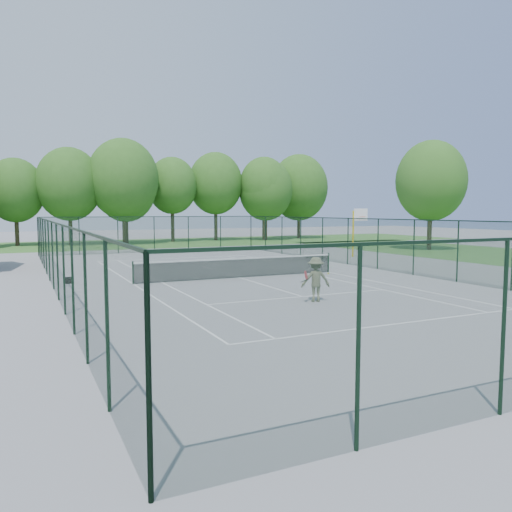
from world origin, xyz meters
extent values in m
plane|color=gray|center=(0.00, 0.00, 0.00)|extent=(140.00, 140.00, 0.00)
cube|color=#447D31|center=(0.00, 30.00, 0.01)|extent=(80.00, 16.00, 0.01)
cube|color=#447D31|center=(24.00, 4.00, 0.01)|extent=(14.00, 40.00, 0.01)
cube|color=white|center=(0.00, 11.88, 0.00)|extent=(10.97, 0.08, 0.01)
cube|color=white|center=(0.00, -11.88, 0.00)|extent=(10.97, 0.08, 0.01)
cube|color=white|center=(0.00, 6.40, 0.00)|extent=(8.23, 0.08, 0.01)
cube|color=white|center=(0.00, -6.40, 0.00)|extent=(8.23, 0.08, 0.01)
cube|color=white|center=(5.49, 0.00, 0.00)|extent=(0.08, 23.77, 0.01)
cube|color=white|center=(-5.49, 0.00, 0.00)|extent=(0.08, 23.77, 0.01)
cube|color=white|center=(4.12, 0.00, 0.00)|extent=(0.08, 23.77, 0.01)
cube|color=white|center=(-4.12, 0.00, 0.00)|extent=(0.08, 23.77, 0.01)
cube|color=white|center=(0.00, 0.00, 0.00)|extent=(0.08, 12.80, 0.01)
cylinder|color=black|center=(-5.50, 0.00, 0.55)|extent=(0.08, 0.08, 1.10)
cylinder|color=black|center=(5.50, 0.00, 0.55)|extent=(0.08, 0.08, 1.10)
cube|color=black|center=(0.00, 0.00, 0.50)|extent=(11.00, 0.02, 0.96)
cube|color=white|center=(0.00, 0.00, 1.00)|extent=(11.00, 0.05, 0.07)
cube|color=#193522|center=(0.00, 18.00, 1.50)|extent=(18.00, 0.02, 3.00)
cube|color=#193522|center=(9.00, 0.00, 1.50)|extent=(0.02, 36.00, 3.00)
cube|color=#193522|center=(-9.00, 0.00, 1.50)|extent=(0.02, 36.00, 3.00)
cube|color=black|center=(0.00, 18.00, 3.00)|extent=(18.00, 0.05, 0.05)
cube|color=black|center=(9.00, 0.00, 3.00)|extent=(0.05, 36.00, 0.05)
cube|color=black|center=(-9.00, 0.00, 3.00)|extent=(0.05, 36.00, 0.05)
cylinder|color=#453725|center=(0.00, 30.00, 2.10)|extent=(0.40, 0.40, 4.20)
ellipsoid|color=#396F24|center=(0.00, 30.00, 6.00)|extent=(6.40, 6.40, 7.40)
cylinder|color=#453725|center=(16.50, 30.00, 2.10)|extent=(0.40, 0.40, 4.20)
ellipsoid|color=#396F24|center=(16.50, 30.00, 6.00)|extent=(6.40, 6.40, 7.40)
cylinder|color=yellow|center=(12.56, 7.26, 1.75)|extent=(0.12, 0.12, 3.50)
cube|color=yellow|center=(12.56, 6.81, 3.35)|extent=(0.08, 0.90, 0.08)
cube|color=white|center=(12.56, 6.36, 3.20)|extent=(1.20, 0.05, 0.90)
torus|color=#D93D00|center=(12.56, 6.13, 3.05)|extent=(0.48, 0.48, 0.02)
cylinder|color=#453725|center=(22.89, 9.95, 2.15)|extent=(0.41, 0.41, 4.30)
ellipsoid|color=#396F24|center=(22.89, 9.95, 6.14)|extent=(6.14, 6.14, 7.16)
cube|color=black|center=(-8.24, 1.56, 0.16)|extent=(0.41, 0.27, 0.32)
cube|color=black|center=(-8.14, 2.19, 0.12)|extent=(0.34, 0.24, 0.24)
imported|color=#575A42|center=(-0.11, -7.55, 0.86)|extent=(1.25, 0.95, 1.71)
sphere|color=yellow|center=(0.73, -7.15, 0.99)|extent=(0.07, 0.07, 0.07)
camera|label=1|loc=(-10.30, -23.65, 3.46)|focal=35.00mm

